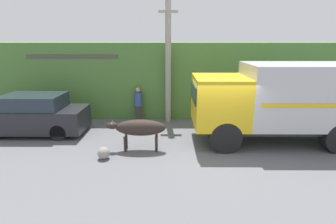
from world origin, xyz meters
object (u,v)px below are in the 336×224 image
object	(u,v)px
cargo_truck	(282,99)
pedestrian_on_hill	(138,103)
parked_suv	(33,115)
roadside_rock	(104,153)
utility_pole	(168,60)
brown_cow	(139,128)

from	to	relation	value
cargo_truck	pedestrian_on_hill	world-z (taller)	cargo_truck
parked_suv	roadside_rock	size ratio (longest dim) A/B	10.61
pedestrian_on_hill	utility_pole	world-z (taller)	utility_pole
parked_suv	pedestrian_on_hill	xyz separation A→B (m)	(4.33, 1.88, 0.10)
brown_cow	roadside_rock	world-z (taller)	brown_cow
parked_suv	utility_pole	xyz separation A→B (m)	(5.82, 1.83, 2.22)
cargo_truck	pedestrian_on_hill	xyz separation A→B (m)	(-5.92, 2.80, -0.83)
cargo_truck	utility_pole	size ratio (longest dim) A/B	1.12
parked_suv	pedestrian_on_hill	distance (m)	4.72
cargo_truck	pedestrian_on_hill	size ratio (longest dim) A/B	3.88
pedestrian_on_hill	parked_suv	bearing A→B (deg)	14.04
cargo_truck	roadside_rock	size ratio (longest dim) A/B	15.63
parked_suv	cargo_truck	bearing A→B (deg)	-9.37
cargo_truck	pedestrian_on_hill	bearing A→B (deg)	154.91
utility_pole	cargo_truck	bearing A→B (deg)	-31.87
brown_cow	parked_suv	distance (m)	5.09
brown_cow	pedestrian_on_hill	distance (m)	3.65
cargo_truck	brown_cow	xyz separation A→B (m)	(-5.46, -0.82, -0.90)
brown_cow	roadside_rock	xyz separation A→B (m)	(-1.17, -0.77, -0.65)
parked_suv	pedestrian_on_hill	size ratio (longest dim) A/B	2.63
brown_cow	utility_pole	xyz separation A→B (m)	(1.03, 3.57, 2.19)
roadside_rock	parked_suv	bearing A→B (deg)	145.22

